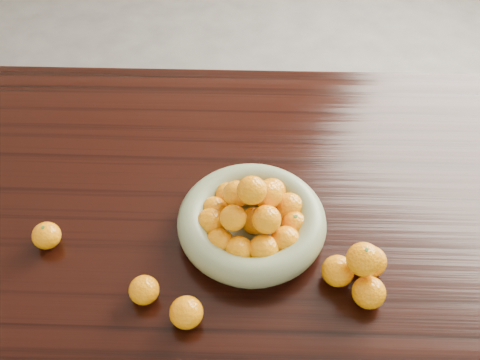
{
  "coord_description": "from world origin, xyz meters",
  "views": [
    {
      "loc": [
        0.05,
        -0.83,
        1.73
      ],
      "look_at": [
        0.02,
        -0.02,
        0.83
      ],
      "focal_mm": 40.0,
      "sensor_mm": 36.0,
      "label": 1
    }
  ],
  "objects_px": {
    "orange_pyramid": "(360,271)",
    "loose_orange_0": "(47,236)",
    "dining_table": "(230,219)",
    "fruit_bowl": "(252,220)"
  },
  "relations": [
    {
      "from": "fruit_bowl",
      "to": "orange_pyramid",
      "type": "height_order",
      "value": "fruit_bowl"
    },
    {
      "from": "dining_table",
      "to": "orange_pyramid",
      "type": "xyz_separation_m",
      "value": [
        0.28,
        -0.23,
        0.14
      ]
    },
    {
      "from": "dining_table",
      "to": "loose_orange_0",
      "type": "xyz_separation_m",
      "value": [
        -0.4,
        -0.15,
        0.12
      ]
    },
    {
      "from": "dining_table",
      "to": "fruit_bowl",
      "type": "bearing_deg",
      "value": -62.84
    },
    {
      "from": "fruit_bowl",
      "to": "orange_pyramid",
      "type": "relative_size",
      "value": 2.32
    },
    {
      "from": "loose_orange_0",
      "to": "fruit_bowl",
      "type": "bearing_deg",
      "value": 5.76
    },
    {
      "from": "dining_table",
      "to": "loose_orange_0",
      "type": "height_order",
      "value": "loose_orange_0"
    },
    {
      "from": "fruit_bowl",
      "to": "dining_table",
      "type": "bearing_deg",
      "value": 117.16
    },
    {
      "from": "orange_pyramid",
      "to": "loose_orange_0",
      "type": "xyz_separation_m",
      "value": [
        -0.67,
        0.08,
        -0.02
      ]
    },
    {
      "from": "dining_table",
      "to": "orange_pyramid",
      "type": "relative_size",
      "value": 14.04
    }
  ]
}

